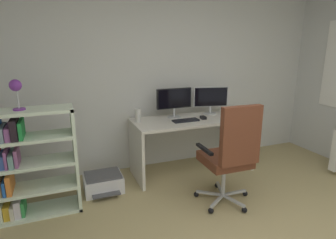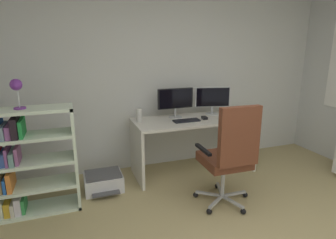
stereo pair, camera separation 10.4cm
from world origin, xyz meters
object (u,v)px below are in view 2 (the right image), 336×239
monitor_secondary (213,98)px  printer (104,182)px  desktop_speaker (139,115)px  desk_lamp (17,88)px  monitor_main (175,100)px  computer_mouse (204,118)px  office_chair (230,153)px  keyboard (187,121)px  bookshelf (23,162)px  desk (194,132)px

monitor_secondary → printer: size_ratio=1.11×
desktop_speaker → desk_lamp: 1.43m
desk_lamp → printer: 1.44m
monitor_main → computer_mouse: size_ratio=4.88×
desk_lamp → printer: size_ratio=0.65×
computer_mouse → office_chair: (-0.15, -0.88, -0.15)m
monitor_secondary → desk_lamp: size_ratio=1.70×
keyboard → desk_lamp: 1.95m
monitor_secondary → desktop_speaker: 1.08m
monitor_main → bookshelf: monitor_main is taller
keyboard → printer: size_ratio=0.76×
keyboard → desk_lamp: (-1.85, -0.24, 0.55)m
computer_mouse → monitor_main: bearing=153.8°
monitor_main → bookshelf: size_ratio=0.44×
monitor_main → keyboard: bearing=-74.9°
computer_mouse → bookshelf: 2.18m
computer_mouse → bookshelf: bearing=-166.5°
monitor_secondary → desktop_speaker: size_ratio=2.90×
bookshelf → printer: size_ratio=2.48×
computer_mouse → monitor_secondary: bearing=49.9°
desk → bookshelf: 2.06m
keyboard → printer: (-1.09, -0.03, -0.66)m
monitor_main → desktop_speaker: 0.54m
computer_mouse → printer: (-1.36, -0.05, -0.66)m
desk → office_chair: 0.95m
keyboard → office_chair: (0.12, -0.86, -0.14)m
monitor_secondary → keyboard: (-0.49, -0.24, -0.22)m
computer_mouse → desktop_speaker: desktop_speaker is taller
desk → desk_lamp: 2.16m
monitor_main → computer_mouse: 0.45m
keyboard → bookshelf: size_ratio=0.31×
monitor_main → monitor_secondary: size_ratio=0.99×
monitor_main → desk: bearing=-33.9°
monitor_secondary → monitor_main: bearing=-180.0°
office_chair → desk_lamp: bearing=162.5°
printer → computer_mouse: bearing=2.3°
monitor_main → keyboard: monitor_main is taller
monitor_secondary → bookshelf: size_ratio=0.45×
printer → monitor_main: bearing=14.5°
keyboard → desk: bearing=31.1°
monitor_main → printer: monitor_main is taller
monitor_secondary → bookshelf: 2.46m
keyboard → monitor_main: bearing=104.6°
desk_lamp → office_chair: bearing=-17.5°
desk → monitor_secondary: 0.56m
monitor_main → monitor_secondary: monitor_main is taller
bookshelf → desktop_speaker: bearing=18.1°
office_chair → computer_mouse: bearing=80.5°
keyboard → desktop_speaker: bearing=161.4°
monitor_secondary → keyboard: monitor_secondary is taller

